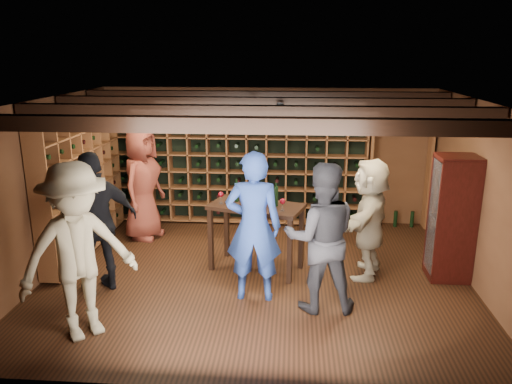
# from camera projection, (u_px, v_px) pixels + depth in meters

# --- Properties ---
(ground) EXTENTS (6.00, 6.00, 0.00)m
(ground) POSITION_uv_depth(u_px,v_px,m) (256.00, 277.00, 7.18)
(ground) COLOR black
(ground) RESTS_ON ground
(room_shell) EXTENTS (6.00, 6.00, 6.00)m
(room_shell) POSITION_uv_depth(u_px,v_px,m) (257.00, 107.00, 6.57)
(room_shell) COLOR brown
(room_shell) RESTS_ON ground
(wine_rack_back) EXTENTS (4.65, 0.30, 2.20)m
(wine_rack_back) POSITION_uv_depth(u_px,v_px,m) (237.00, 163.00, 9.14)
(wine_rack_back) COLOR brown
(wine_rack_back) RESTS_ON ground
(wine_rack_left) EXTENTS (0.30, 2.65, 2.20)m
(wine_rack_left) POSITION_uv_depth(u_px,v_px,m) (82.00, 181.00, 7.87)
(wine_rack_left) COLOR brown
(wine_rack_left) RESTS_ON ground
(crate_shelf) EXTENTS (1.20, 0.32, 2.07)m
(crate_shelf) POSITION_uv_depth(u_px,v_px,m) (402.00, 143.00, 8.80)
(crate_shelf) COLOR brown
(crate_shelf) RESTS_ON ground
(display_cabinet) EXTENTS (0.55, 0.50, 1.75)m
(display_cabinet) POSITION_uv_depth(u_px,v_px,m) (451.00, 221.00, 6.94)
(display_cabinet) COLOR #330C0A
(display_cabinet) RESTS_ON ground
(man_blue_shirt) EXTENTS (0.72, 0.48, 1.97)m
(man_blue_shirt) POSITION_uv_depth(u_px,v_px,m) (254.00, 227.00, 6.32)
(man_blue_shirt) COLOR navy
(man_blue_shirt) RESTS_ON ground
(man_grey_suit) EXTENTS (0.96, 0.78, 1.88)m
(man_grey_suit) POSITION_uv_depth(u_px,v_px,m) (321.00, 238.00, 6.08)
(man_grey_suit) COLOR black
(man_grey_suit) RESTS_ON ground
(guest_red_floral) EXTENTS (0.84, 1.07, 1.92)m
(guest_red_floral) POSITION_uv_depth(u_px,v_px,m) (143.00, 184.00, 8.46)
(guest_red_floral) COLOR maroon
(guest_red_floral) RESTS_ON ground
(guest_woman_black) EXTENTS (1.13, 1.11, 1.91)m
(guest_woman_black) POSITION_uv_depth(u_px,v_px,m) (97.00, 223.00, 6.54)
(guest_woman_black) COLOR black
(guest_woman_black) RESTS_ON ground
(guest_khaki) EXTENTS (1.47, 1.44, 2.02)m
(guest_khaki) POSITION_uv_depth(u_px,v_px,m) (78.00, 252.00, 5.46)
(guest_khaki) COLOR #83775B
(guest_khaki) RESTS_ON ground
(guest_beige) EXTENTS (0.98, 1.67, 1.72)m
(guest_beige) POSITION_uv_depth(u_px,v_px,m) (369.00, 218.00, 7.03)
(guest_beige) COLOR tan
(guest_beige) RESTS_ON ground
(tasting_table) EXTENTS (1.46, 1.03, 1.28)m
(tasting_table) POSITION_uv_depth(u_px,v_px,m) (256.00, 213.00, 7.21)
(tasting_table) COLOR black
(tasting_table) RESTS_ON ground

